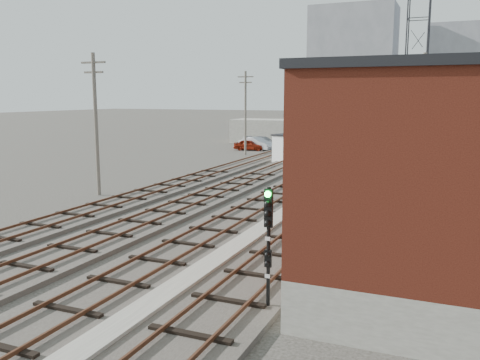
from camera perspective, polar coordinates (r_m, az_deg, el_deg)
The scene contains 23 objects.
ground at distance 67.03m, azimuth 15.55°, elevation 3.61°, with size 320.00×320.00×0.00m, color #282621.
track_right at distance 46.01m, azimuth 15.22°, elevation 1.28°, with size 3.20×90.00×0.39m.
track_mid_right at distance 46.69m, azimuth 10.36°, elevation 1.57°, with size 3.20×90.00×0.39m.
track_mid_left at distance 47.71m, azimuth 5.66°, elevation 1.84°, with size 3.20×90.00×0.39m.
track_left at distance 49.03m, azimuth 1.19°, elevation 2.08°, with size 3.20×90.00×0.39m.
platform_curb at distance 22.57m, azimuth 1.32°, elevation -6.52°, with size 0.90×28.00×0.26m, color gray.
brick_building at distance 18.41m, azimuth 19.63°, elevation 0.47°, with size 6.54×12.20×7.22m.
lattice_tower at distance 41.32m, azimuth 19.09°, elevation 10.51°, with size 1.60×1.60×15.00m.
utility_pole_left_a at distance 33.58m, azimuth -15.88°, elevation 6.43°, with size 1.80×0.24×9.00m.
utility_pole_left_b at distance 55.34m, azimuth 0.61°, elevation 7.79°, with size 1.80×0.24×9.00m.
utility_pole_left_c at distance 79.04m, azimuth 7.57°, elevation 8.17°, with size 1.80×0.24×9.00m.
utility_pole_right_a at distance 34.29m, azimuth 19.70°, elevation 6.29°, with size 1.80×0.24×9.00m.
utility_pole_right_b at distance 64.24m, azimuth 21.30°, elevation 7.37°, with size 1.80×0.24×9.00m.
apartment_left at distance 143.92m, azimuth 12.54°, elevation 12.59°, with size 22.00×14.00×30.00m, color gray.
apartment_right at distance 156.34m, azimuth 23.14°, elevation 11.06°, with size 16.00×12.00×26.00m, color gray.
shed_left at distance 70.73m, azimuth 2.60°, elevation 5.52°, with size 8.00×5.00×3.20m, color gray.
shed_right at distance 76.32m, azimuth 23.35°, elevation 5.35°, with size 6.00×6.00×4.00m, color gray.
signal_mast at distance 14.80m, azimuth 3.19°, elevation -6.88°, with size 0.40×0.40×3.75m.
switch_stand at distance 40.02m, azimuth 8.97°, elevation 1.15°, with size 0.43×0.43×1.44m.
site_trailer at distance 48.34m, azimuth 7.55°, elevation 3.42°, with size 7.04×4.57×2.74m.
car_red at distance 60.31m, azimuth 1.08°, elevation 3.95°, with size 1.50×3.73×1.27m, color maroon.
car_silver at distance 60.80m, azimuth 1.90°, elevation 4.10°, with size 1.60×4.59×1.51m, color #ADB0B5.
car_grey at distance 63.51m, azimuth 2.61°, elevation 4.28°, with size 1.97×4.85×1.41m, color gray.
Camera 1 is at (8.46, -6.20, 6.29)m, focal length 38.00 mm.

